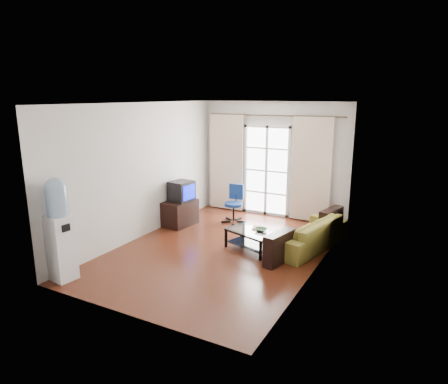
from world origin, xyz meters
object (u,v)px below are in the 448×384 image
(crt_tv, at_px, (181,191))
(tv_stand, at_px, (180,213))
(sofa, at_px, (308,233))
(task_chair, at_px, (234,211))
(water_cooler, at_px, (59,228))
(coffee_table, at_px, (251,238))

(crt_tv, bearing_deg, tv_stand, -83.81)
(sofa, xyz_separation_m, tv_stand, (-2.90, -0.03, -0.00))
(task_chair, relative_size, water_cooler, 0.52)
(sofa, distance_m, task_chair, 2.08)
(sofa, bearing_deg, coffee_table, -40.74)
(sofa, relative_size, coffee_table, 1.92)
(tv_stand, xyz_separation_m, crt_tv, (0.00, 0.06, 0.50))
(coffee_table, xyz_separation_m, water_cooler, (-2.11, -2.50, 0.61))
(coffee_table, distance_m, tv_stand, 2.12)
(task_chair, bearing_deg, crt_tv, -150.99)
(coffee_table, xyz_separation_m, tv_stand, (-2.02, 0.62, 0.03))
(coffee_table, xyz_separation_m, crt_tv, (-2.02, 0.67, 0.53))
(task_chair, bearing_deg, coffee_table, -60.65)
(sofa, relative_size, task_chair, 2.38)
(tv_stand, height_order, task_chair, task_chair)
(coffee_table, height_order, tv_stand, tv_stand)
(crt_tv, distance_m, water_cooler, 3.18)
(coffee_table, bearing_deg, sofa, 36.45)
(coffee_table, relative_size, tv_stand, 1.40)
(crt_tv, distance_m, task_chair, 1.31)
(sofa, xyz_separation_m, crt_tv, (-2.90, 0.02, 0.49))
(tv_stand, distance_m, water_cooler, 3.18)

